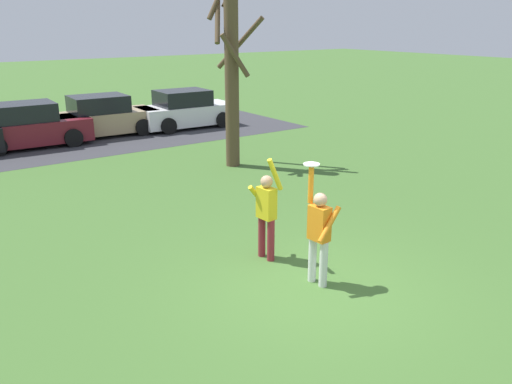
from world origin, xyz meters
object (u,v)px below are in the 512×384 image
Objects in this scene: person_defender at (266,210)px; frisbee_disc at (312,164)px; bare_tree_tall at (232,71)px; parked_car_white at (185,110)px; parked_car_maroon at (28,127)px; person_catcher at (319,231)px; parked_car_tan at (102,117)px.

frisbee_disc reaches higher than person_defender.
parked_car_white is at bearing 74.56° from bare_tree_tall.
parked_car_white is at bearing 1.40° from parked_car_maroon.
person_catcher is 1.13m from frisbee_disc.
person_catcher is at bearing 0.00° from person_defender.
parked_car_tan is 3.50m from parked_car_white.
parked_car_white is (4.89, 13.84, -0.25)m from person_catcher.
parked_car_maroon is (-1.46, 13.88, -0.25)m from person_catcher.
bare_tree_tall reaches higher than person_defender.
parked_car_tan is 7.35m from bare_tree_tall.
person_catcher is 0.50× the size of parked_car_tan.
person_catcher is at bearing -93.96° from parked_car_tan.
bare_tree_tall is (3.13, 7.46, 1.93)m from person_catcher.
person_defender is 7.51× the size of frisbee_disc.
parked_car_maroon is at bearing -178.49° from person_defender.
bare_tree_tall reaches higher than parked_car_white.
bare_tree_tall is at bearing -27.40° from person_catcher.
frisbee_disc is at bearing -82.26° from parked_car_maroon.
bare_tree_tall is (3.24, 6.12, 1.94)m from person_defender.
frisbee_disc is (-0.02, 0.22, 1.11)m from person_catcher.
frisbee_disc is at bearing 0.00° from person_catcher.
frisbee_disc is 0.04× the size of bare_tree_tall.
person_defender is 12.62m from parked_car_maroon.
parked_car_maroon is 1.00× the size of parked_car_tan.
person_catcher reaches higher than parked_car_maroon.
parked_car_white is at bearing -5.20° from parked_car_tan.
person_defender is at bearing -117.87° from bare_tree_tall.
person_catcher is 14.33m from parked_car_tan.
parked_car_tan is at bearing 84.16° from frisbee_disc.
person_catcher is 1.34m from person_defender.
parked_car_tan is 1.00× the size of parked_car_white.
frisbee_disc is 0.07× the size of parked_car_tan.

